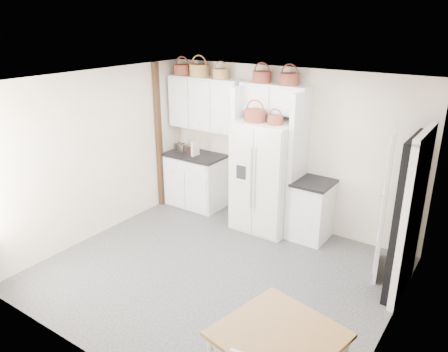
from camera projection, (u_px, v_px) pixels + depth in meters
The scene contains 27 objects.
floor at pixel (216, 273), 6.02m from camera, with size 4.50×4.50×0.00m, color #27272A.
ceiling at pixel (214, 82), 5.12m from camera, with size 4.50×4.50×0.00m, color white.
wall_back at pixel (286, 148), 7.12m from camera, with size 4.50×4.50×0.00m, color beige.
wall_left at pixel (97, 155), 6.76m from camera, with size 4.00×4.00×0.00m, color beige.
wall_right at pixel (397, 232), 4.38m from camera, with size 4.00×4.00×0.00m, color beige.
refrigerator at pixel (265, 176), 7.03m from camera, with size 0.93×0.75×1.80m, color silver.
base_cab_left at pixel (196, 181), 8.04m from camera, with size 1.02×0.65×0.95m, color white.
base_cab_right at pixel (312, 211), 6.83m from camera, with size 0.52×0.62×0.91m, color white.
counter_left at pixel (196, 155), 7.87m from camera, with size 1.07×0.69×0.04m, color black.
counter_right at pixel (314, 183), 6.67m from camera, with size 0.56×0.66×0.04m, color black.
toaster at pixel (181, 148), 7.92m from camera, with size 0.24×0.14×0.17m, color silver.
cookbook_red at pixel (194, 149), 7.74m from camera, with size 0.03×0.16×0.23m, color #B01416.
cookbook_cream at pixel (195, 148), 7.73m from camera, with size 0.04×0.18×0.27m, color beige.
basket_upper_a at pixel (182, 70), 7.65m from camera, with size 0.32×0.32×0.18m, color maroon.
basket_upper_b at pixel (199, 70), 7.45m from camera, with size 0.35×0.35×0.21m, color #A2733B.
basket_upper_c at pixel (221, 74), 7.22m from camera, with size 0.28×0.28×0.16m, color #A2733B.
basket_bridge_a at pixel (262, 77), 6.80m from camera, with size 0.31×0.31×0.17m, color maroon.
basket_bridge_b at pixel (289, 79), 6.55m from camera, with size 0.31×0.31×0.18m, color maroon.
basket_fridge_a at pixel (255, 116), 6.69m from camera, with size 0.34×0.34×0.18m, color maroon.
basket_fridge_b at pixel (275, 120), 6.52m from camera, with size 0.24×0.24×0.13m, color maroon.
upper_cabinet at pixel (206, 103), 7.57m from camera, with size 1.40×0.34×0.90m, color white.
bridge_cabinet at pixel (275, 98), 6.78m from camera, with size 1.12×0.34×0.45m, color white.
fridge_panel_left at pixel (242, 155), 7.29m from camera, with size 0.08×0.60×2.30m, color white.
fridge_panel_right at pixel (298, 166), 6.75m from camera, with size 0.08×0.60×2.30m, color white.
trim_post at pixel (159, 137), 7.78m from camera, with size 0.09×0.09×2.60m, color #3B2010.
doorway_void at pixel (408, 218), 5.29m from camera, with size 0.18×0.85×2.05m, color black.
door_slab at pixel (385, 202), 5.74m from camera, with size 0.80×0.04×2.05m, color white.
Camera 1 is at (3.03, -4.21, 3.34)m, focal length 35.00 mm.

